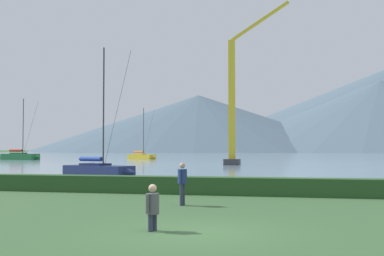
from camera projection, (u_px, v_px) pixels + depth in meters
ground_plane at (192, 232)px, 13.41m from camera, size 1000.00×1000.00×0.00m
harbor_water at (301, 156)px, 146.69m from camera, size 320.00×246.00×0.00m
hedge_line at (245, 186)px, 24.13m from camera, size 80.00×1.20×0.83m
sailboat_slip_2 at (21, 156)px, 98.58m from camera, size 8.70×3.47×11.84m
sailboat_slip_3 at (99, 170)px, 38.87m from camera, size 6.67×3.80×9.91m
sailboat_slip_5 at (142, 156)px, 104.77m from camera, size 7.00×4.22×10.51m
person_seated_viewer at (152, 205)px, 13.64m from camera, size 0.36×0.55×1.25m
person_standing_walker at (182, 180)px, 19.76m from camera, size 0.36×0.57×1.65m
dock_crane at (234, 107)px, 67.40m from camera, size 8.58×2.00×21.39m
distant_hill_central_peak at (199, 123)px, 352.82m from camera, size 227.34×227.34×39.01m
distant_hill_east_ridge at (381, 116)px, 338.49m from camera, size 230.75×230.75×47.33m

